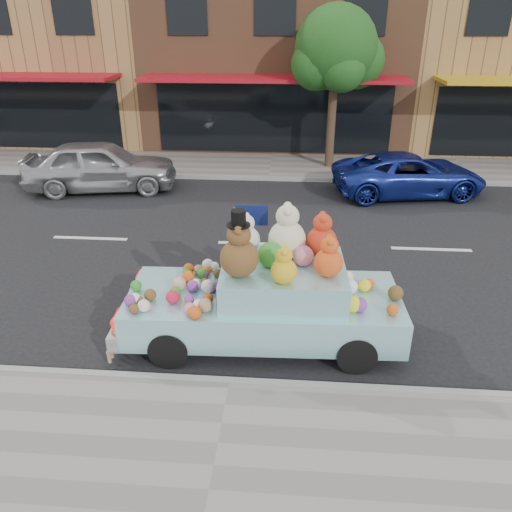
# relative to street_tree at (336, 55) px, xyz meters

# --- Properties ---
(ground) EXTENTS (120.00, 120.00, 0.00)m
(ground) POSITION_rel_street_tree_xyz_m (-2.03, -6.55, -3.69)
(ground) COLOR black
(ground) RESTS_ON ground
(near_sidewalk) EXTENTS (60.00, 3.00, 0.12)m
(near_sidewalk) POSITION_rel_street_tree_xyz_m (-2.03, -13.05, -3.63)
(near_sidewalk) COLOR gray
(near_sidewalk) RESTS_ON ground
(far_sidewalk) EXTENTS (60.00, 3.00, 0.12)m
(far_sidewalk) POSITION_rel_street_tree_xyz_m (-2.03, -0.05, -3.63)
(far_sidewalk) COLOR gray
(far_sidewalk) RESTS_ON ground
(near_kerb) EXTENTS (60.00, 0.12, 0.13)m
(near_kerb) POSITION_rel_street_tree_xyz_m (-2.03, -11.55, -3.63)
(near_kerb) COLOR gray
(near_kerb) RESTS_ON ground
(far_kerb) EXTENTS (60.00, 0.12, 0.13)m
(far_kerb) POSITION_rel_street_tree_xyz_m (-2.03, -1.55, -3.63)
(far_kerb) COLOR gray
(far_kerb) RESTS_ON ground
(storefront_left) EXTENTS (10.00, 9.80, 7.30)m
(storefront_left) POSITION_rel_street_tree_xyz_m (-12.03, 5.42, -0.05)
(storefront_left) COLOR #A17743
(storefront_left) RESTS_ON ground
(storefront_mid) EXTENTS (10.00, 9.80, 7.30)m
(storefront_mid) POSITION_rel_street_tree_xyz_m (-2.03, 5.42, -0.05)
(storefront_mid) COLOR brown
(storefront_mid) RESTS_ON ground
(street_tree) EXTENTS (3.00, 2.70, 5.22)m
(street_tree) POSITION_rel_street_tree_xyz_m (0.00, 0.00, 0.00)
(street_tree) COLOR #38281C
(street_tree) RESTS_ON ground
(car_silver) EXTENTS (4.69, 2.54, 1.51)m
(car_silver) POSITION_rel_street_tree_xyz_m (-7.01, -2.91, -2.94)
(car_silver) COLOR #AAAAAF
(car_silver) RESTS_ON ground
(car_blue) EXTENTS (4.67, 2.75, 1.22)m
(car_blue) POSITION_rel_street_tree_xyz_m (2.16, -2.60, -3.08)
(car_blue) COLOR navy
(car_blue) RESTS_ON ground
(art_car) EXTENTS (4.54, 1.90, 2.37)m
(art_car) POSITION_rel_street_tree_xyz_m (-1.59, -10.31, -2.88)
(art_car) COLOR black
(art_car) RESTS_ON ground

